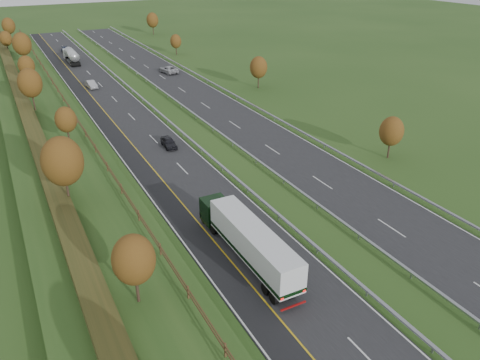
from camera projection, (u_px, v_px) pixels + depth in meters
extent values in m
plane|color=#29491A|center=(176.00, 118.00, 80.79)|extent=(400.00, 400.00, 0.00)
cube|color=black|center=(123.00, 116.00, 81.42)|extent=(10.50, 200.00, 0.04)
cube|color=black|center=(209.00, 103.00, 88.29)|extent=(10.50, 200.00, 0.04)
cube|color=black|center=(101.00, 119.00, 79.85)|extent=(3.00, 200.00, 0.04)
cube|color=silver|center=(94.00, 121.00, 79.30)|extent=(0.15, 200.00, 0.01)
cube|color=gold|center=(110.00, 118.00, 80.47)|extent=(0.15, 200.00, 0.01)
cube|color=silver|center=(151.00, 112.00, 83.51)|extent=(0.15, 200.00, 0.01)
cube|color=silver|center=(184.00, 107.00, 86.17)|extent=(0.15, 200.00, 0.01)
cube|color=silver|center=(233.00, 99.00, 90.38)|extent=(0.15, 200.00, 0.01)
cube|color=silver|center=(366.00, 356.00, 33.58)|extent=(0.15, 4.00, 0.01)
cube|color=silver|center=(278.00, 266.00, 43.09)|extent=(0.15, 4.00, 0.01)
cube|color=silver|center=(391.00, 228.00, 48.92)|extent=(0.15, 4.00, 0.01)
cube|color=silver|center=(221.00, 208.00, 52.60)|extent=(0.15, 4.00, 0.01)
cube|color=silver|center=(322.00, 182.00, 58.43)|extent=(0.15, 4.00, 0.01)
cube|color=silver|center=(182.00, 168.00, 62.11)|extent=(0.15, 4.00, 0.01)
cube|color=silver|center=(272.00, 149.00, 67.94)|extent=(0.15, 4.00, 0.01)
cube|color=silver|center=(154.00, 139.00, 71.62)|extent=(0.15, 4.00, 0.01)
cube|color=silver|center=(235.00, 125.00, 77.45)|extent=(0.15, 4.00, 0.01)
cube|color=silver|center=(132.00, 117.00, 81.13)|extent=(0.15, 4.00, 0.01)
cube|color=silver|center=(205.00, 105.00, 86.96)|extent=(0.15, 4.00, 0.01)
cube|color=silver|center=(114.00, 99.00, 90.64)|extent=(0.15, 4.00, 0.01)
cube|color=silver|center=(182.00, 90.00, 96.47)|extent=(0.15, 4.00, 0.01)
cube|color=silver|center=(100.00, 85.00, 100.15)|extent=(0.15, 4.00, 0.01)
cube|color=silver|center=(162.00, 77.00, 105.98)|extent=(0.15, 4.00, 0.01)
cube|color=silver|center=(89.00, 73.00, 109.66)|extent=(0.15, 4.00, 0.01)
cube|color=silver|center=(146.00, 66.00, 115.49)|extent=(0.15, 4.00, 0.01)
cube|color=silver|center=(79.00, 63.00, 119.17)|extent=(0.15, 4.00, 0.01)
cube|color=silver|center=(133.00, 57.00, 125.00)|extent=(0.15, 4.00, 0.01)
cube|color=silver|center=(70.00, 54.00, 128.68)|extent=(0.15, 4.00, 0.01)
cube|color=silver|center=(121.00, 50.00, 134.51)|extent=(0.15, 4.00, 0.01)
cube|color=silver|center=(63.00, 47.00, 138.19)|extent=(0.15, 4.00, 0.01)
cube|color=silver|center=(111.00, 43.00, 144.02)|extent=(0.15, 4.00, 0.01)
cube|color=silver|center=(57.00, 40.00, 147.70)|extent=(0.15, 4.00, 0.01)
cube|color=silver|center=(102.00, 37.00, 153.53)|extent=(0.15, 4.00, 0.01)
cube|color=silver|center=(52.00, 35.00, 157.21)|extent=(0.15, 4.00, 0.01)
cube|color=silver|center=(94.00, 32.00, 163.04)|extent=(0.15, 4.00, 0.01)
cube|color=#29491A|center=(43.00, 122.00, 75.57)|extent=(12.00, 200.00, 2.00)
cube|color=#323716|center=(28.00, 115.00, 74.04)|extent=(2.20, 180.00, 1.10)
cube|color=#422B19|center=(70.00, 109.00, 76.75)|extent=(0.08, 184.00, 0.10)
cube|color=#422B19|center=(70.00, 107.00, 76.57)|extent=(0.08, 184.00, 0.10)
cube|color=#422B19|center=(225.00, 350.00, 30.76)|extent=(0.12, 0.12, 1.20)
cube|color=#422B19|center=(188.00, 292.00, 35.91)|extent=(0.12, 0.12, 1.20)
cube|color=#422B19|center=(160.00, 249.00, 41.07)|extent=(0.12, 0.12, 1.20)
cube|color=#422B19|center=(139.00, 215.00, 46.22)|extent=(0.12, 0.12, 1.20)
cube|color=#422B19|center=(121.00, 189.00, 51.37)|extent=(0.12, 0.12, 1.20)
cube|color=#422B19|center=(107.00, 167.00, 56.52)|extent=(0.12, 0.12, 1.20)
cube|color=#422B19|center=(95.00, 148.00, 61.67)|extent=(0.12, 0.12, 1.20)
cube|color=#422B19|center=(85.00, 133.00, 66.82)|extent=(0.12, 0.12, 1.20)
cube|color=#422B19|center=(77.00, 120.00, 71.97)|extent=(0.12, 0.12, 1.20)
cube|color=#422B19|center=(70.00, 108.00, 77.12)|extent=(0.12, 0.12, 1.20)
cube|color=#422B19|center=(63.00, 98.00, 82.28)|extent=(0.12, 0.12, 1.20)
cube|color=#422B19|center=(57.00, 89.00, 87.43)|extent=(0.12, 0.12, 1.20)
cube|color=#422B19|center=(52.00, 81.00, 92.58)|extent=(0.12, 0.12, 1.20)
cube|color=#422B19|center=(48.00, 74.00, 97.73)|extent=(0.12, 0.12, 1.20)
cube|color=#422B19|center=(44.00, 68.00, 102.88)|extent=(0.12, 0.12, 1.20)
cube|color=#422B19|center=(40.00, 62.00, 108.03)|extent=(0.12, 0.12, 1.20)
cube|color=#422B19|center=(37.00, 57.00, 113.18)|extent=(0.12, 0.12, 1.20)
cube|color=#422B19|center=(34.00, 52.00, 118.33)|extent=(0.12, 0.12, 1.20)
cube|color=#422B19|center=(31.00, 48.00, 123.49)|extent=(0.12, 0.12, 1.20)
cube|color=#422B19|center=(28.00, 44.00, 128.64)|extent=(0.12, 0.12, 1.20)
cube|color=#422B19|center=(26.00, 40.00, 133.79)|extent=(0.12, 0.12, 1.20)
cube|color=#422B19|center=(24.00, 37.00, 138.94)|extent=(0.12, 0.12, 1.20)
cube|color=#422B19|center=(21.00, 34.00, 144.09)|extent=(0.12, 0.12, 1.20)
cube|color=#422B19|center=(20.00, 31.00, 149.24)|extent=(0.12, 0.12, 1.20)
cube|color=#94969C|center=(154.00, 108.00, 83.52)|extent=(0.32, 200.00, 0.18)
cube|color=#94969C|center=(433.00, 350.00, 33.75)|extent=(0.10, 0.14, 0.56)
cube|color=#94969C|center=(367.00, 293.00, 39.29)|extent=(0.10, 0.14, 0.56)
cube|color=#94969C|center=(317.00, 251.00, 44.84)|extent=(0.10, 0.14, 0.56)
cube|color=#94969C|center=(279.00, 217.00, 50.39)|extent=(0.10, 0.14, 0.56)
cube|color=#94969C|center=(248.00, 191.00, 55.94)|extent=(0.10, 0.14, 0.56)
cube|color=#94969C|center=(222.00, 169.00, 61.48)|extent=(0.10, 0.14, 0.56)
cube|color=#94969C|center=(201.00, 150.00, 67.03)|extent=(0.10, 0.14, 0.56)
cube|color=#94969C|center=(183.00, 135.00, 72.58)|extent=(0.10, 0.14, 0.56)
cube|color=#94969C|center=(168.00, 122.00, 78.13)|extent=(0.10, 0.14, 0.56)
cube|color=#94969C|center=(154.00, 110.00, 83.67)|extent=(0.10, 0.14, 0.56)
cube|color=#94969C|center=(143.00, 100.00, 89.22)|extent=(0.10, 0.14, 0.56)
cube|color=#94969C|center=(132.00, 91.00, 94.77)|extent=(0.10, 0.14, 0.56)
cube|color=#94969C|center=(123.00, 83.00, 100.32)|extent=(0.10, 0.14, 0.56)
cube|color=#94969C|center=(115.00, 76.00, 105.86)|extent=(0.10, 0.14, 0.56)
cube|color=#94969C|center=(107.00, 70.00, 111.41)|extent=(0.10, 0.14, 0.56)
cube|color=#94969C|center=(101.00, 64.00, 116.96)|extent=(0.10, 0.14, 0.56)
cube|color=#94969C|center=(95.00, 59.00, 122.51)|extent=(0.10, 0.14, 0.56)
cube|color=#94969C|center=(89.00, 54.00, 128.05)|extent=(0.10, 0.14, 0.56)
cube|color=#94969C|center=(84.00, 49.00, 133.60)|extent=(0.10, 0.14, 0.56)
cube|color=#94969C|center=(79.00, 45.00, 139.15)|extent=(0.10, 0.14, 0.56)
cube|color=#94969C|center=(75.00, 42.00, 144.70)|extent=(0.10, 0.14, 0.56)
cube|color=#94969C|center=(71.00, 38.00, 150.24)|extent=(0.10, 0.14, 0.56)
cube|color=#94969C|center=(67.00, 35.00, 155.79)|extent=(0.10, 0.14, 0.56)
cube|color=#94969C|center=(64.00, 32.00, 161.34)|extent=(0.10, 0.14, 0.56)
cube|color=#94969C|center=(181.00, 104.00, 85.65)|extent=(0.32, 200.00, 0.18)
cube|color=#94969C|center=(480.00, 326.00, 35.87)|extent=(0.10, 0.14, 0.56)
cube|color=#94969C|center=(411.00, 276.00, 41.42)|extent=(0.10, 0.14, 0.56)
cube|color=#94969C|center=(359.00, 237.00, 46.97)|extent=(0.10, 0.14, 0.56)
cube|color=#94969C|center=(317.00, 206.00, 52.51)|extent=(0.10, 0.14, 0.56)
cube|color=#94969C|center=(284.00, 182.00, 58.06)|extent=(0.10, 0.14, 0.56)
cube|color=#94969C|center=(256.00, 161.00, 63.61)|extent=(0.10, 0.14, 0.56)
cube|color=#94969C|center=(233.00, 144.00, 69.16)|extent=(0.10, 0.14, 0.56)
cube|color=#94969C|center=(213.00, 130.00, 74.70)|extent=(0.10, 0.14, 0.56)
cube|color=#94969C|center=(196.00, 117.00, 80.25)|extent=(0.10, 0.14, 0.56)
cube|color=#94969C|center=(181.00, 106.00, 85.80)|extent=(0.10, 0.14, 0.56)
cube|color=#94969C|center=(168.00, 96.00, 91.35)|extent=(0.10, 0.14, 0.56)
cube|color=#94969C|center=(156.00, 88.00, 96.89)|extent=(0.10, 0.14, 0.56)
cube|color=#94969C|center=(146.00, 80.00, 102.44)|extent=(0.10, 0.14, 0.56)
cube|color=#94969C|center=(137.00, 73.00, 107.99)|extent=(0.10, 0.14, 0.56)
cube|color=#94969C|center=(128.00, 67.00, 113.53)|extent=(0.10, 0.14, 0.56)
cube|color=#94969C|center=(121.00, 62.00, 119.08)|extent=(0.10, 0.14, 0.56)
cube|color=#94969C|center=(114.00, 57.00, 124.63)|extent=(0.10, 0.14, 0.56)
cube|color=#94969C|center=(108.00, 52.00, 130.18)|extent=(0.10, 0.14, 0.56)
cube|color=#94969C|center=(102.00, 48.00, 135.72)|extent=(0.10, 0.14, 0.56)
cube|color=#94969C|center=(97.00, 44.00, 141.27)|extent=(0.10, 0.14, 0.56)
cube|color=#94969C|center=(92.00, 40.00, 146.82)|extent=(0.10, 0.14, 0.56)
cube|color=#94969C|center=(87.00, 37.00, 152.37)|extent=(0.10, 0.14, 0.56)
cube|color=#94969C|center=(83.00, 34.00, 157.91)|extent=(0.10, 0.14, 0.56)
cube|color=#94969C|center=(79.00, 31.00, 163.46)|extent=(0.10, 0.14, 0.56)
cube|color=#94969C|center=(237.00, 96.00, 90.43)|extent=(0.32, 200.00, 0.18)
cube|color=#94969C|center=(394.00, 185.00, 57.30)|extent=(0.10, 0.14, 0.56)
cube|color=#94969C|center=(324.00, 146.00, 68.40)|extent=(0.10, 0.14, 0.56)
cube|color=#94969C|center=(274.00, 119.00, 79.49)|extent=(0.10, 0.14, 0.56)
cube|color=#94969C|center=(237.00, 98.00, 90.59)|extent=(0.10, 0.14, 0.56)
cube|color=#94969C|center=(207.00, 81.00, 101.68)|extent=(0.10, 0.14, 0.56)
cube|color=#94969C|center=(183.00, 68.00, 112.78)|extent=(0.10, 0.14, 0.56)
cube|color=#94969C|center=(164.00, 57.00, 123.87)|extent=(0.10, 0.14, 0.56)
cube|color=#94969C|center=(148.00, 48.00, 134.97)|extent=(0.10, 0.14, 0.56)
cube|color=#94969C|center=(134.00, 41.00, 146.06)|extent=(0.10, 0.14, 0.56)
cube|color=#94969C|center=(122.00, 34.00, 157.16)|extent=(0.10, 0.14, 0.56)
cube|color=#94969C|center=(112.00, 28.00, 168.25)|extent=(0.10, 0.14, 0.56)
cylinder|color=#2D2116|center=(137.00, 288.00, 35.37)|extent=(0.24, 0.24, 2.43)
ellipsoid|color=#573513|center=(134.00, 260.00, 34.18)|extent=(3.24, 3.24, 4.05)
cylinder|color=#2D2116|center=(68.00, 192.00, 48.64)|extent=(0.24, 0.24, 3.15)
ellipsoid|color=#573513|center=(62.00, 161.00, 47.10)|extent=(4.20, 4.20, 5.25)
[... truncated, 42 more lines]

